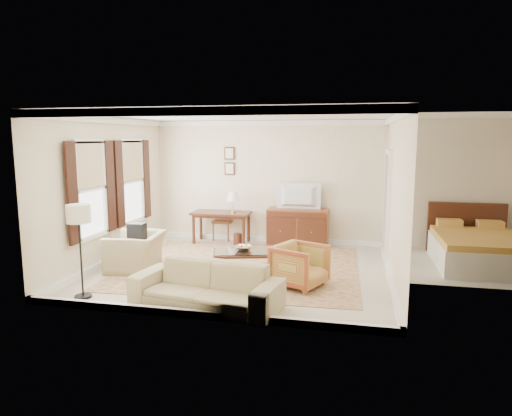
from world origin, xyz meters
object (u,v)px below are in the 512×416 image
at_px(striped_armchair, 300,264).
at_px(sofa, 206,279).
at_px(coffee_table, 245,257).
at_px(club_armchair, 136,245).
at_px(tv, 298,188).
at_px(sideboard, 298,227).
at_px(writing_desk, 221,217).

bearing_deg(striped_armchair, sofa, 158.94).
bearing_deg(sofa, coffee_table, 92.07).
relative_size(coffee_table, striped_armchair, 1.59).
bearing_deg(club_armchair, tv, 126.20).
height_order(sideboard, tv, tv).
bearing_deg(club_armchair, striped_armchair, 76.58).
bearing_deg(sideboard, sofa, -101.13).
xyz_separation_m(writing_desk, sofa, (0.98, -4.06, -0.20)).
bearing_deg(tv, sideboard, -90.00).
height_order(writing_desk, tv, tv).
relative_size(tv, striped_armchair, 1.23).
bearing_deg(coffee_table, sofa, -97.66).
distance_m(coffee_table, striped_armchair, 1.09).
height_order(writing_desk, striped_armchair, striped_armchair).
xyz_separation_m(sideboard, club_armchair, (-2.77, -2.61, 0.04)).
height_order(tv, coffee_table, tv).
distance_m(tv, club_armchair, 3.89).
height_order(striped_armchair, sofa, sofa).
height_order(writing_desk, coffee_table, writing_desk).
relative_size(writing_desk, coffee_table, 1.08).
bearing_deg(coffee_table, sideboard, 76.85).
distance_m(writing_desk, sofa, 4.18).
xyz_separation_m(writing_desk, sideboard, (1.81, 0.14, -0.21)).
distance_m(tv, sofa, 4.36).
relative_size(striped_armchair, sofa, 0.36).
relative_size(writing_desk, tv, 1.40).
height_order(club_armchair, sofa, club_armchair).
bearing_deg(club_armchair, coffee_table, 82.38).
relative_size(coffee_table, club_armchair, 1.19).
xyz_separation_m(writing_desk, tv, (1.81, 0.12, 0.71)).
bearing_deg(coffee_table, tv, 76.75).
relative_size(sideboard, coffee_table, 1.10).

